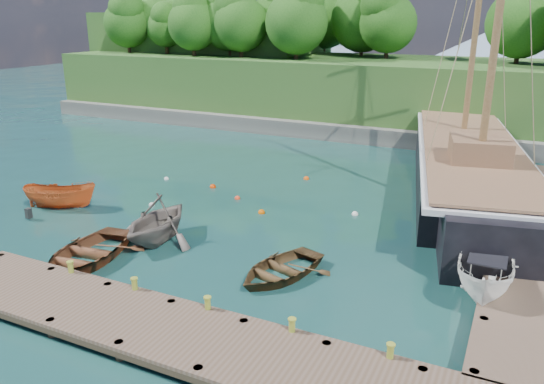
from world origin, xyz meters
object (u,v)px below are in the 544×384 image
(rowboat_2, at_px, (280,276))
(cabin_boat_white, at_px, (483,293))
(rowboat_0, at_px, (87,262))
(schooner, at_px, (467,173))
(motorboat_orange, at_px, (62,208))
(rowboat_1, at_px, (158,240))

(rowboat_2, height_order, cabin_boat_white, cabin_boat_white)
(rowboat_0, bearing_deg, schooner, 43.72)
(rowboat_2, relative_size, motorboat_orange, 1.05)
(rowboat_1, height_order, motorboat_orange, rowboat_1)
(rowboat_0, height_order, rowboat_2, rowboat_0)
(rowboat_0, height_order, motorboat_orange, motorboat_orange)
(rowboat_1, relative_size, motorboat_orange, 1.11)
(rowboat_2, relative_size, cabin_boat_white, 0.79)
(rowboat_0, height_order, rowboat_1, rowboat_1)
(rowboat_1, distance_m, schooner, 17.68)
(rowboat_2, bearing_deg, motorboat_orange, -171.27)
(schooner, bearing_deg, rowboat_1, -143.28)
(rowboat_1, distance_m, motorboat_orange, 7.38)
(cabin_boat_white, height_order, schooner, schooner)
(rowboat_2, bearing_deg, schooner, 86.21)
(cabin_boat_white, bearing_deg, rowboat_0, -166.66)
(rowboat_0, distance_m, motorboat_orange, 7.37)
(rowboat_0, height_order, schooner, schooner)
(motorboat_orange, bearing_deg, cabin_boat_white, -112.22)
(rowboat_0, bearing_deg, rowboat_2, 9.23)
(motorboat_orange, xyz_separation_m, cabin_boat_white, (21.05, 0.01, 0.00))
(rowboat_0, bearing_deg, cabin_boat_white, 8.77)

